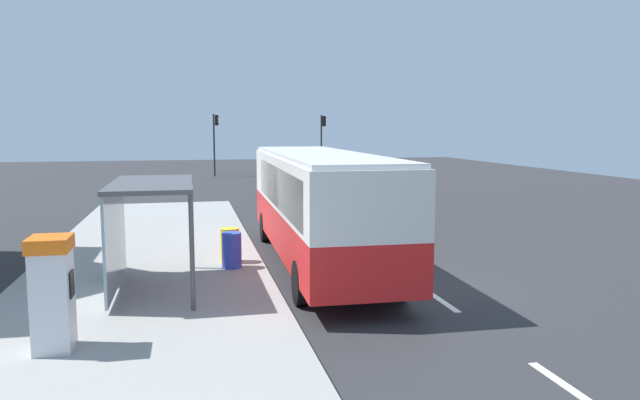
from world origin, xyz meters
TOP-DOWN VIEW (x-y plane):
  - ground_plane at (0.00, 14.00)m, footprint 56.00×92.00m
  - sidewalk_platform at (-6.40, 2.00)m, footprint 6.20×30.00m
  - lane_stripe_seg_0 at (0.25, -6.00)m, footprint 0.16×2.20m
  - lane_stripe_seg_1 at (0.25, -1.00)m, footprint 0.16×2.20m
  - lane_stripe_seg_2 at (0.25, 4.00)m, footprint 0.16×2.20m
  - lane_stripe_seg_3 at (0.25, 9.00)m, footprint 0.16×2.20m
  - lane_stripe_seg_4 at (0.25, 14.00)m, footprint 0.16×2.20m
  - lane_stripe_seg_5 at (0.25, 19.00)m, footprint 0.16×2.20m
  - lane_stripe_seg_6 at (0.25, 24.00)m, footprint 0.16×2.20m
  - lane_stripe_seg_7 at (0.25, 29.00)m, footprint 0.16×2.20m
  - bus at (-1.71, 2.89)m, footprint 2.75×11.06m
  - white_van at (2.20, 19.49)m, footprint 2.12×5.24m
  - sedan_near at (2.30, 37.03)m, footprint 1.87×4.42m
  - ticket_machine at (-7.55, -3.01)m, footprint 0.66×0.76m
  - recycling_bin_blue at (-4.20, 2.34)m, footprint 0.52×0.52m
  - recycling_bin_yellow at (-4.20, 3.04)m, footprint 0.52×0.52m
  - traffic_light_near_side at (5.50, 34.29)m, footprint 0.49×0.28m
  - traffic_light_far_side at (-3.10, 35.09)m, footprint 0.49×0.28m
  - bus_shelter at (-6.41, 0.63)m, footprint 1.80×4.00m

SIDE VIEW (x-z plane):
  - ground_plane at x=0.00m, z-range -0.04..0.00m
  - lane_stripe_seg_0 at x=0.25m, z-range 0.00..0.01m
  - lane_stripe_seg_1 at x=0.25m, z-range 0.00..0.01m
  - lane_stripe_seg_2 at x=0.25m, z-range 0.00..0.01m
  - lane_stripe_seg_3 at x=0.25m, z-range 0.00..0.01m
  - lane_stripe_seg_4 at x=0.25m, z-range 0.00..0.01m
  - lane_stripe_seg_5 at x=0.25m, z-range 0.00..0.01m
  - lane_stripe_seg_6 at x=0.25m, z-range 0.00..0.01m
  - lane_stripe_seg_7 at x=0.25m, z-range 0.00..0.01m
  - sidewalk_platform at x=-6.40m, z-range 0.00..0.18m
  - recycling_bin_blue at x=-4.20m, z-range 0.18..1.13m
  - recycling_bin_yellow at x=-4.20m, z-range 0.18..1.13m
  - sedan_near at x=2.30m, z-range 0.03..1.55m
  - ticket_machine at x=-7.55m, z-range 0.20..2.14m
  - white_van at x=2.20m, z-range 0.19..2.49m
  - bus at x=-1.71m, z-range 0.24..3.45m
  - bus_shelter at x=-6.41m, z-range 0.85..3.35m
  - traffic_light_near_side at x=5.50m, z-range 0.81..5.72m
  - traffic_light_far_side at x=-3.10m, z-range 0.82..5.79m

